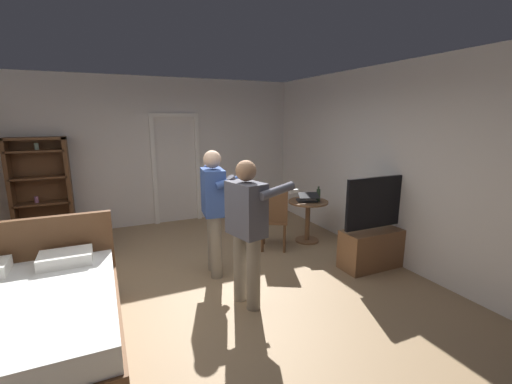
{
  "coord_description": "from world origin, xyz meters",
  "views": [
    {
      "loc": [
        -0.98,
        -3.67,
        2.06
      ],
      "look_at": [
        0.82,
        0.29,
        1.09
      ],
      "focal_mm": 23.9,
      "sensor_mm": 36.0,
      "label": 1
    }
  ],
  "objects_px": {
    "wooden_chair": "(274,217)",
    "bed": "(15,327)",
    "bottle_on_table": "(318,195)",
    "bookshelf": "(41,186)",
    "side_table": "(308,214)",
    "person_blue_shirt": "(247,224)",
    "person_striped_shirt": "(214,205)",
    "suitcase_small": "(78,244)",
    "laptop": "(307,199)",
    "tv_flatscreen": "(378,240)",
    "suitcase_dark": "(84,232)"
  },
  "relations": [
    {
      "from": "tv_flatscreen",
      "to": "wooden_chair",
      "type": "height_order",
      "value": "tv_flatscreen"
    },
    {
      "from": "bed",
      "to": "person_striped_shirt",
      "type": "distance_m",
      "value": 2.34
    },
    {
      "from": "person_striped_shirt",
      "to": "suitcase_small",
      "type": "distance_m",
      "value": 2.28
    },
    {
      "from": "bed",
      "to": "laptop",
      "type": "relative_size",
      "value": 4.72
    },
    {
      "from": "person_blue_shirt",
      "to": "person_striped_shirt",
      "type": "relative_size",
      "value": 0.98
    },
    {
      "from": "suitcase_dark",
      "to": "wooden_chair",
      "type": "bearing_deg",
      "value": -41.72
    },
    {
      "from": "wooden_chair",
      "to": "person_striped_shirt",
      "type": "xyz_separation_m",
      "value": [
        -1.08,
        -0.41,
        0.41
      ]
    },
    {
      "from": "side_table",
      "to": "wooden_chair",
      "type": "distance_m",
      "value": 0.71
    },
    {
      "from": "tv_flatscreen",
      "to": "side_table",
      "type": "height_order",
      "value": "tv_flatscreen"
    },
    {
      "from": "bottle_on_table",
      "to": "suitcase_dark",
      "type": "height_order",
      "value": "bottle_on_table"
    },
    {
      "from": "suitcase_dark",
      "to": "person_striped_shirt",
      "type": "bearing_deg",
      "value": -62.21
    },
    {
      "from": "side_table",
      "to": "person_blue_shirt",
      "type": "bearing_deg",
      "value": -140.48
    },
    {
      "from": "suitcase_dark",
      "to": "suitcase_small",
      "type": "bearing_deg",
      "value": -107.9
    },
    {
      "from": "laptop",
      "to": "person_striped_shirt",
      "type": "bearing_deg",
      "value": -164.49
    },
    {
      "from": "person_blue_shirt",
      "to": "person_striped_shirt",
      "type": "distance_m",
      "value": 0.88
    },
    {
      "from": "laptop",
      "to": "suitcase_dark",
      "type": "relative_size",
      "value": 0.79
    },
    {
      "from": "bookshelf",
      "to": "tv_flatscreen",
      "type": "relative_size",
      "value": 1.36
    },
    {
      "from": "bed",
      "to": "bookshelf",
      "type": "height_order",
      "value": "bookshelf"
    },
    {
      "from": "bottle_on_table",
      "to": "wooden_chair",
      "type": "height_order",
      "value": "wooden_chair"
    },
    {
      "from": "bed",
      "to": "side_table",
      "type": "bearing_deg",
      "value": 19.99
    },
    {
      "from": "laptop",
      "to": "person_blue_shirt",
      "type": "height_order",
      "value": "person_blue_shirt"
    },
    {
      "from": "bookshelf",
      "to": "laptop",
      "type": "xyz_separation_m",
      "value": [
        3.96,
        -1.95,
        -0.19
      ]
    },
    {
      "from": "wooden_chair",
      "to": "bed",
      "type": "bearing_deg",
      "value": -157.75
    },
    {
      "from": "person_striped_shirt",
      "to": "suitcase_dark",
      "type": "relative_size",
      "value": 3.13
    },
    {
      "from": "bookshelf",
      "to": "bottle_on_table",
      "type": "xyz_separation_m",
      "value": [
        4.14,
        -1.99,
        -0.13
      ]
    },
    {
      "from": "tv_flatscreen",
      "to": "bottle_on_table",
      "type": "xyz_separation_m",
      "value": [
        -0.22,
        1.15,
        0.42
      ]
    },
    {
      "from": "tv_flatscreen",
      "to": "bottle_on_table",
      "type": "bearing_deg",
      "value": 100.97
    },
    {
      "from": "bottle_on_table",
      "to": "wooden_chair",
      "type": "xyz_separation_m",
      "value": [
        -0.83,
        -0.03,
        -0.26
      ]
    },
    {
      "from": "side_table",
      "to": "bottle_on_table",
      "type": "xyz_separation_m",
      "value": [
        0.14,
        -0.08,
        0.33
      ]
    },
    {
      "from": "wooden_chair",
      "to": "person_striped_shirt",
      "type": "relative_size",
      "value": 0.6
    },
    {
      "from": "wooden_chair",
      "to": "side_table",
      "type": "bearing_deg",
      "value": 8.98
    },
    {
      "from": "bottle_on_table",
      "to": "suitcase_dark",
      "type": "xyz_separation_m",
      "value": [
        -3.56,
        1.47,
        -0.59
      ]
    },
    {
      "from": "laptop",
      "to": "bottle_on_table",
      "type": "bearing_deg",
      "value": -12.04
    },
    {
      "from": "tv_flatscreen",
      "to": "bottle_on_table",
      "type": "distance_m",
      "value": 1.25
    },
    {
      "from": "laptop",
      "to": "person_striped_shirt",
      "type": "relative_size",
      "value": 0.25
    },
    {
      "from": "tv_flatscreen",
      "to": "person_blue_shirt",
      "type": "height_order",
      "value": "person_blue_shirt"
    },
    {
      "from": "bookshelf",
      "to": "laptop",
      "type": "relative_size",
      "value": 4.17
    },
    {
      "from": "bookshelf",
      "to": "person_striped_shirt",
      "type": "relative_size",
      "value": 1.05
    },
    {
      "from": "bed",
      "to": "wooden_chair",
      "type": "height_order",
      "value": "bed"
    },
    {
      "from": "bookshelf",
      "to": "bottle_on_table",
      "type": "distance_m",
      "value": 4.6
    },
    {
      "from": "tv_flatscreen",
      "to": "wooden_chair",
      "type": "distance_m",
      "value": 1.55
    },
    {
      "from": "bookshelf",
      "to": "tv_flatscreen",
      "type": "xyz_separation_m",
      "value": [
        4.37,
        -3.14,
        -0.56
      ]
    },
    {
      "from": "bottle_on_table",
      "to": "person_blue_shirt",
      "type": "height_order",
      "value": "person_blue_shirt"
    },
    {
      "from": "laptop",
      "to": "suitcase_small",
      "type": "bearing_deg",
      "value": 166.08
    },
    {
      "from": "bed",
      "to": "laptop",
      "type": "distance_m",
      "value": 4.06
    },
    {
      "from": "side_table",
      "to": "person_striped_shirt",
      "type": "bearing_deg",
      "value": -163.65
    },
    {
      "from": "tv_flatscreen",
      "to": "side_table",
      "type": "relative_size",
      "value": 1.83
    },
    {
      "from": "bottle_on_table",
      "to": "suitcase_small",
      "type": "bearing_deg",
      "value": 166.18
    },
    {
      "from": "bookshelf",
      "to": "wooden_chair",
      "type": "xyz_separation_m",
      "value": [
        3.31,
        -2.02,
        -0.39
      ]
    },
    {
      "from": "person_blue_shirt",
      "to": "bottle_on_table",
      "type": "bearing_deg",
      "value": 35.68
    }
  ]
}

